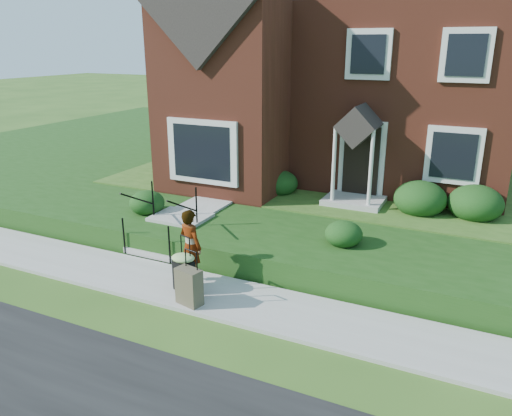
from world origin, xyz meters
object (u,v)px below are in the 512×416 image
Objects in this scene: woman at (191,246)px; suitcase_olive at (189,286)px; front_steps at (171,229)px; suitcase_black at (184,270)px.

suitcase_olive is at bearing 137.40° from woman.
suitcase_black is (1.68, -1.98, 0.06)m from front_steps.
suitcase_black is 1.07× the size of suitcase_olive.
woman is at bearing 133.21° from suitcase_olive.
suitcase_black is at bearing 119.02° from woman.
woman is 1.05m from suitcase_olive.
suitcase_black reaches higher than suitcase_olive.
front_steps is 1.26× the size of woman.
suitcase_black is (0.08, -0.41, -0.34)m from woman.
woman is at bearing -44.36° from front_steps.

